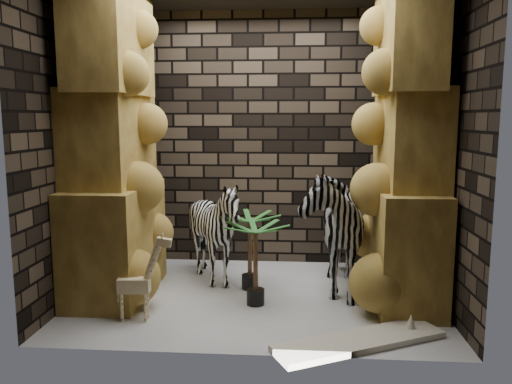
# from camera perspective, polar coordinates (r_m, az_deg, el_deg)

# --- Properties ---
(floor) EXTENTS (3.50, 3.50, 0.00)m
(floor) POSITION_cam_1_polar(r_m,az_deg,el_deg) (5.11, -0.08, -11.75)
(floor) COLOR silver
(floor) RESTS_ON ground
(wall_back) EXTENTS (3.50, 0.00, 3.50)m
(wall_back) POSITION_cam_1_polar(r_m,az_deg,el_deg) (6.05, 0.80, 5.93)
(wall_back) COLOR black
(wall_back) RESTS_ON ground
(wall_front) EXTENTS (3.50, 0.00, 3.50)m
(wall_front) POSITION_cam_1_polar(r_m,az_deg,el_deg) (3.56, -1.58, 4.22)
(wall_front) COLOR black
(wall_front) RESTS_ON ground
(wall_left) EXTENTS (0.00, 3.00, 3.00)m
(wall_left) POSITION_cam_1_polar(r_m,az_deg,el_deg) (5.23, -19.64, 5.07)
(wall_left) COLOR black
(wall_left) RESTS_ON ground
(wall_right) EXTENTS (0.00, 3.00, 3.00)m
(wall_right) POSITION_cam_1_polar(r_m,az_deg,el_deg) (4.99, 20.46, 4.89)
(wall_right) COLOR black
(wall_right) RESTS_ON ground
(rock_pillar_left) EXTENTS (0.68, 1.30, 3.00)m
(rock_pillar_left) POSITION_cam_1_polar(r_m,az_deg,el_deg) (5.10, -16.03, 5.16)
(rock_pillar_left) COLOR #D8B652
(rock_pillar_left) RESTS_ON floor
(rock_pillar_right) EXTENTS (0.58, 1.25, 3.00)m
(rock_pillar_right) POSITION_cam_1_polar(r_m,az_deg,el_deg) (4.91, 16.75, 5.01)
(rock_pillar_right) COLOR #D8B652
(rock_pillar_right) RESTS_ON floor
(zebra_right) EXTENTS (0.70, 1.28, 1.51)m
(zebra_right) POSITION_cam_1_polar(r_m,az_deg,el_deg) (5.21, 8.38, -2.82)
(zebra_right) COLOR white
(zebra_right) RESTS_ON floor
(zebra_left) EXTENTS (1.17, 1.33, 1.03)m
(zebra_left) POSITION_cam_1_polar(r_m,az_deg,el_deg) (5.37, -4.63, -5.04)
(zebra_left) COLOR white
(zebra_left) RESTS_ON floor
(giraffe_toy) EXTENTS (0.42, 0.16, 0.80)m
(giraffe_toy) POSITION_cam_1_polar(r_m,az_deg,el_deg) (4.55, -13.70, -9.21)
(giraffe_toy) COLOR #FEE9AA
(giraffe_toy) RESTS_ON floor
(palm_front) EXTENTS (0.36, 0.36, 0.81)m
(palm_front) POSITION_cam_1_polar(r_m,az_deg,el_deg) (5.21, -0.71, -6.67)
(palm_front) COLOR #245F20
(palm_front) RESTS_ON floor
(palm_back) EXTENTS (0.36, 0.36, 0.80)m
(palm_back) POSITION_cam_1_polar(r_m,az_deg,el_deg) (4.78, -0.05, -8.11)
(palm_back) COLOR #245F20
(palm_back) RESTS_ON floor
(surfboard) EXTENTS (1.42, 0.95, 0.05)m
(surfboard) POSITION_cam_1_polar(r_m,az_deg,el_deg) (4.19, 11.65, -16.23)
(surfboard) COLOR #EEE5C9
(surfboard) RESTS_ON floor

